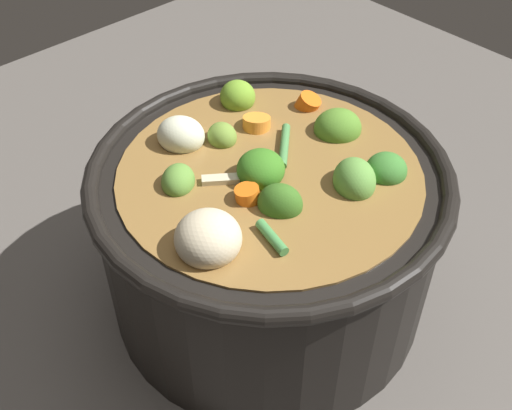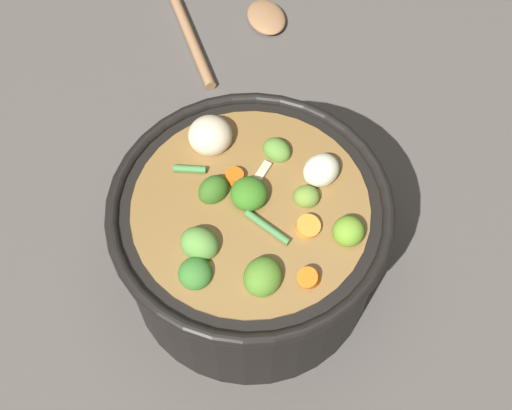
{
  "view_description": "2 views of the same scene",
  "coord_description": "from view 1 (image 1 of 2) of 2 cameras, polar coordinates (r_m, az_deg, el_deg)",
  "views": [
    {
      "loc": [
        -0.27,
        0.27,
        0.46
      ],
      "look_at": [
        -0.0,
        0.01,
        0.12
      ],
      "focal_mm": 44.55,
      "sensor_mm": 36.0,
      "label": 1
    },
    {
      "loc": [
        -0.05,
        -0.33,
        0.72
      ],
      "look_at": [
        0.01,
        0.01,
        0.13
      ],
      "focal_mm": 46.99,
      "sensor_mm": 36.0,
      "label": 2
    }
  ],
  "objects": [
    {
      "name": "ground_plane",
      "position": [
        0.6,
        1.02,
        -7.84
      ],
      "size": [
        1.1,
        1.1,
        0.0
      ],
      "primitive_type": "plane",
      "color": "#514C47"
    },
    {
      "name": "cooking_pot",
      "position": [
        0.54,
        1.12,
        -2.44
      ],
      "size": [
        0.29,
        0.29,
        0.17
      ],
      "color": "black",
      "rests_on": "ground_plane"
    }
  ]
}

